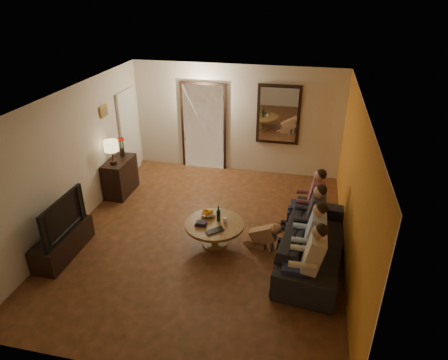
% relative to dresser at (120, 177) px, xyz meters
% --- Properties ---
extents(floor, '(5.00, 6.00, 0.01)m').
position_rel_dresser_xyz_m(floor, '(2.25, -1.23, -0.40)').
color(floor, '#462D12').
rests_on(floor, ground).
extents(ceiling, '(5.00, 6.00, 0.01)m').
position_rel_dresser_xyz_m(ceiling, '(2.25, -1.23, 2.20)').
color(ceiling, white).
rests_on(ceiling, back_wall).
extents(back_wall, '(5.00, 0.02, 2.60)m').
position_rel_dresser_xyz_m(back_wall, '(2.25, 1.77, 0.90)').
color(back_wall, beige).
rests_on(back_wall, floor).
extents(front_wall, '(5.00, 0.02, 2.60)m').
position_rel_dresser_xyz_m(front_wall, '(2.25, -4.23, 0.90)').
color(front_wall, beige).
rests_on(front_wall, floor).
extents(left_wall, '(0.02, 6.00, 2.60)m').
position_rel_dresser_xyz_m(left_wall, '(-0.25, -1.23, 0.90)').
color(left_wall, beige).
rests_on(left_wall, floor).
extents(right_wall, '(0.02, 6.00, 2.60)m').
position_rel_dresser_xyz_m(right_wall, '(4.75, -1.23, 0.90)').
color(right_wall, beige).
rests_on(right_wall, floor).
extents(orange_accent, '(0.01, 6.00, 2.60)m').
position_rel_dresser_xyz_m(orange_accent, '(4.74, -1.23, 0.90)').
color(orange_accent, orange).
rests_on(orange_accent, right_wall).
extents(kitchen_doorway, '(1.00, 0.06, 2.10)m').
position_rel_dresser_xyz_m(kitchen_doorway, '(1.45, 1.75, 0.65)').
color(kitchen_doorway, '#FFE0A5').
rests_on(kitchen_doorway, floor).
extents(door_trim, '(1.12, 0.04, 2.22)m').
position_rel_dresser_xyz_m(door_trim, '(1.45, 1.74, 0.65)').
color(door_trim, black).
rests_on(door_trim, floor).
extents(fridge_glimpse, '(0.45, 0.03, 1.70)m').
position_rel_dresser_xyz_m(fridge_glimpse, '(1.70, 1.75, 0.50)').
color(fridge_glimpse, silver).
rests_on(fridge_glimpse, floor).
extents(mirror_frame, '(1.00, 0.05, 1.40)m').
position_rel_dresser_xyz_m(mirror_frame, '(3.25, 1.73, 1.10)').
color(mirror_frame, black).
rests_on(mirror_frame, back_wall).
extents(mirror_glass, '(0.86, 0.02, 1.26)m').
position_rel_dresser_xyz_m(mirror_glass, '(3.25, 1.70, 1.10)').
color(mirror_glass, white).
rests_on(mirror_glass, back_wall).
extents(white_door, '(0.06, 0.85, 2.04)m').
position_rel_dresser_xyz_m(white_door, '(-0.21, 1.07, 0.62)').
color(white_door, white).
rests_on(white_door, floor).
extents(framed_art, '(0.03, 0.28, 0.24)m').
position_rel_dresser_xyz_m(framed_art, '(-0.22, 0.07, 1.45)').
color(framed_art, '#B28C33').
rests_on(framed_art, left_wall).
extents(art_canvas, '(0.01, 0.22, 0.18)m').
position_rel_dresser_xyz_m(art_canvas, '(-0.21, 0.07, 1.45)').
color(art_canvas, brown).
rests_on(art_canvas, left_wall).
extents(dresser, '(0.45, 0.89, 0.79)m').
position_rel_dresser_xyz_m(dresser, '(0.00, 0.00, 0.00)').
color(dresser, black).
rests_on(dresser, floor).
extents(table_lamp, '(0.30, 0.30, 0.54)m').
position_rel_dresser_xyz_m(table_lamp, '(0.00, -0.22, 0.67)').
color(table_lamp, beige).
rests_on(table_lamp, dresser).
extents(flower_vase, '(0.14, 0.14, 0.44)m').
position_rel_dresser_xyz_m(flower_vase, '(0.00, 0.22, 0.62)').
color(flower_vase, red).
rests_on(flower_vase, dresser).
extents(tv_stand, '(0.45, 1.29, 0.43)m').
position_rel_dresser_xyz_m(tv_stand, '(0.00, -2.29, -0.18)').
color(tv_stand, black).
rests_on(tv_stand, floor).
extents(tv, '(1.17, 0.15, 0.68)m').
position_rel_dresser_xyz_m(tv, '(0.00, -2.29, 0.37)').
color(tv, black).
rests_on(tv, tv_stand).
extents(sofa, '(2.51, 1.24, 0.70)m').
position_rel_dresser_xyz_m(sofa, '(4.24, -1.55, -0.04)').
color(sofa, black).
rests_on(sofa, floor).
extents(person_a, '(0.60, 0.40, 1.20)m').
position_rel_dresser_xyz_m(person_a, '(4.14, -2.45, 0.20)').
color(person_a, tan).
rests_on(person_a, sofa).
extents(person_b, '(0.60, 0.40, 1.20)m').
position_rel_dresser_xyz_m(person_b, '(4.14, -1.85, 0.20)').
color(person_b, tan).
rests_on(person_b, sofa).
extents(person_c, '(0.60, 0.40, 1.20)m').
position_rel_dresser_xyz_m(person_c, '(4.14, -1.25, 0.20)').
color(person_c, tan).
rests_on(person_c, sofa).
extents(person_d, '(0.60, 0.40, 1.20)m').
position_rel_dresser_xyz_m(person_d, '(4.14, -0.65, 0.20)').
color(person_d, tan).
rests_on(person_d, sofa).
extents(dog, '(0.59, 0.31, 0.56)m').
position_rel_dresser_xyz_m(dog, '(3.35, -1.37, -0.12)').
color(dog, olive).
rests_on(dog, floor).
extents(coffee_table, '(1.25, 1.25, 0.45)m').
position_rel_dresser_xyz_m(coffee_table, '(2.49, -1.46, -0.17)').
color(coffee_table, brown).
rests_on(coffee_table, floor).
extents(bowl, '(0.26, 0.26, 0.06)m').
position_rel_dresser_xyz_m(bowl, '(2.31, -1.24, 0.09)').
color(bowl, white).
rests_on(bowl, coffee_table).
extents(oranges, '(0.20, 0.20, 0.08)m').
position_rel_dresser_xyz_m(oranges, '(2.31, -1.24, 0.15)').
color(oranges, orange).
rests_on(oranges, bowl).
extents(wine_bottle, '(0.07, 0.07, 0.31)m').
position_rel_dresser_xyz_m(wine_bottle, '(2.54, -1.36, 0.21)').
color(wine_bottle, black).
rests_on(wine_bottle, coffee_table).
extents(wine_glass, '(0.06, 0.06, 0.10)m').
position_rel_dresser_xyz_m(wine_glass, '(2.67, -1.41, 0.10)').
color(wine_glass, silver).
rests_on(wine_glass, coffee_table).
extents(book_stack, '(0.20, 0.15, 0.07)m').
position_rel_dresser_xyz_m(book_stack, '(2.27, -1.56, 0.09)').
color(book_stack, black).
rests_on(book_stack, coffee_table).
extents(laptop, '(0.39, 0.38, 0.03)m').
position_rel_dresser_xyz_m(laptop, '(2.59, -1.74, 0.07)').
color(laptop, black).
rests_on(laptop, coffee_table).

